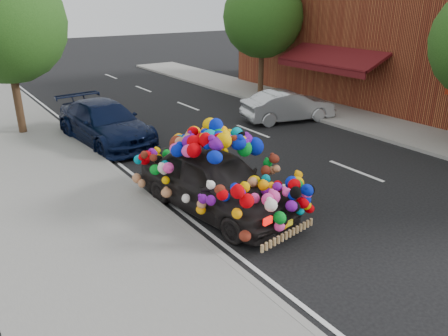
% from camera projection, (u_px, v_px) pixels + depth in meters
% --- Properties ---
extents(ground, '(100.00, 100.00, 0.00)m').
position_uv_depth(ground, '(261.00, 201.00, 11.12)').
color(ground, black).
rests_on(ground, ground).
extents(sidewalk, '(4.00, 60.00, 0.12)m').
position_uv_depth(sidewalk, '(96.00, 250.00, 8.84)').
color(sidewalk, gray).
rests_on(sidewalk, ground).
extents(kerb, '(0.15, 60.00, 0.13)m').
position_uv_depth(kerb, '(181.00, 224.00, 9.86)').
color(kerb, gray).
rests_on(kerb, ground).
extents(footpath_far, '(3.00, 40.00, 0.12)m').
position_uv_depth(footpath_far, '(372.00, 123.00, 17.71)').
color(footpath_far, gray).
rests_on(footpath_far, ground).
extents(lane_markings, '(6.00, 50.00, 0.01)m').
position_uv_depth(lane_markings, '(356.00, 171.00, 13.01)').
color(lane_markings, silver).
rests_on(lane_markings, ground).
extents(tree_near_sidewalk, '(4.20, 4.20, 6.13)m').
position_uv_depth(tree_near_sidewalk, '(4.00, 22.00, 14.94)').
color(tree_near_sidewalk, '#332114').
rests_on(tree_near_sidewalk, ground).
extents(tree_far_b, '(4.00, 4.00, 5.90)m').
position_uv_depth(tree_far_b, '(263.00, 17.00, 21.57)').
color(tree_far_b, '#332114').
rests_on(tree_far_b, ground).
extents(plush_art_car, '(2.78, 4.84, 2.14)m').
position_uv_depth(plush_art_car, '(215.00, 168.00, 10.25)').
color(plush_art_car, black).
rests_on(plush_art_car, ground).
extents(navy_sedan, '(2.44, 5.07, 1.42)m').
position_uv_depth(navy_sedan, '(105.00, 123.00, 15.34)').
color(navy_sedan, black).
rests_on(navy_sedan, ground).
extents(silver_hatchback, '(4.05, 2.21, 1.27)m').
position_uv_depth(silver_hatchback, '(288.00, 106.00, 18.01)').
color(silver_hatchback, '#A5A9AD').
rests_on(silver_hatchback, ground).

